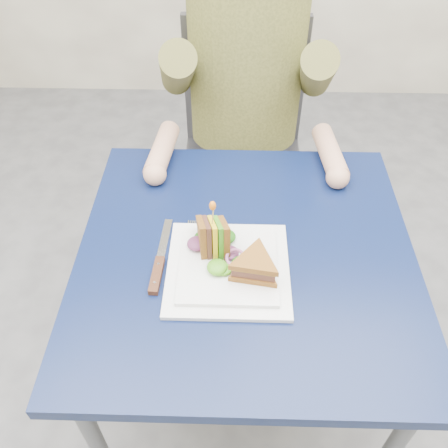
{
  "coord_description": "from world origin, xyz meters",
  "views": [
    {
      "loc": [
        -0.03,
        -0.7,
        1.52
      ],
      "look_at": [
        -0.05,
        -0.01,
        0.82
      ],
      "focal_mm": 38.0,
      "sensor_mm": 36.0,
      "label": 1
    }
  ],
  "objects_px": {
    "diner": "(247,49)",
    "knife": "(158,268)",
    "plate": "(228,267)",
    "sandwich_flat": "(255,266)",
    "table": "(245,273)",
    "fork": "(188,251)",
    "sandwich_upright": "(213,237)",
    "chair": "(243,136)"
  },
  "relations": [
    {
      "from": "diner",
      "to": "knife",
      "type": "relative_size",
      "value": 3.36
    },
    {
      "from": "diner",
      "to": "fork",
      "type": "bearing_deg",
      "value": -101.92
    },
    {
      "from": "chair",
      "to": "fork",
      "type": "bearing_deg",
      "value": -100.12
    },
    {
      "from": "sandwich_upright",
      "to": "knife",
      "type": "distance_m",
      "value": 0.14
    },
    {
      "from": "plate",
      "to": "knife",
      "type": "distance_m",
      "value": 0.15
    },
    {
      "from": "diner",
      "to": "sandwich_flat",
      "type": "relative_size",
      "value": 5.56
    },
    {
      "from": "diner",
      "to": "knife",
      "type": "distance_m",
      "value": 0.72
    },
    {
      "from": "chair",
      "to": "diner",
      "type": "xyz_separation_m",
      "value": [
        -0.0,
        -0.11,
        0.37
      ]
    },
    {
      "from": "table",
      "to": "fork",
      "type": "xyz_separation_m",
      "value": [
        -0.13,
        -0.01,
        0.08
      ]
    },
    {
      "from": "sandwich_upright",
      "to": "knife",
      "type": "height_order",
      "value": "sandwich_upright"
    },
    {
      "from": "diner",
      "to": "knife",
      "type": "bearing_deg",
      "value": -105.79
    },
    {
      "from": "sandwich_flat",
      "to": "sandwich_upright",
      "type": "distance_m",
      "value": 0.11
    },
    {
      "from": "table",
      "to": "diner",
      "type": "relative_size",
      "value": 1.01
    },
    {
      "from": "diner",
      "to": "plate",
      "type": "height_order",
      "value": "diner"
    },
    {
      "from": "diner",
      "to": "sandwich_upright",
      "type": "height_order",
      "value": "diner"
    },
    {
      "from": "plate",
      "to": "fork",
      "type": "height_order",
      "value": "plate"
    },
    {
      "from": "table",
      "to": "chair",
      "type": "height_order",
      "value": "chair"
    },
    {
      "from": "sandwich_flat",
      "to": "sandwich_upright",
      "type": "bearing_deg",
      "value": 141.39
    },
    {
      "from": "diner",
      "to": "plate",
      "type": "xyz_separation_m",
      "value": [
        -0.04,
        -0.66,
        -0.18
      ]
    },
    {
      "from": "diner",
      "to": "knife",
      "type": "xyz_separation_m",
      "value": [
        -0.19,
        -0.67,
        -0.18
      ]
    },
    {
      "from": "diner",
      "to": "knife",
      "type": "height_order",
      "value": "diner"
    },
    {
      "from": "plate",
      "to": "sandwich_flat",
      "type": "bearing_deg",
      "value": -24.44
    },
    {
      "from": "sandwich_flat",
      "to": "fork",
      "type": "bearing_deg",
      "value": 152.28
    },
    {
      "from": "table",
      "to": "chair",
      "type": "distance_m",
      "value": 0.73
    },
    {
      "from": "table",
      "to": "sandwich_upright",
      "type": "xyz_separation_m",
      "value": [
        -0.07,
        -0.01,
        0.13
      ]
    },
    {
      "from": "plate",
      "to": "fork",
      "type": "xyz_separation_m",
      "value": [
        -0.09,
        0.05,
        -0.01
      ]
    },
    {
      "from": "knife",
      "to": "table",
      "type": "bearing_deg",
      "value": 17.89
    },
    {
      "from": "table",
      "to": "sandwich_flat",
      "type": "distance_m",
      "value": 0.15
    },
    {
      "from": "table",
      "to": "chair",
      "type": "relative_size",
      "value": 0.81
    },
    {
      "from": "fork",
      "to": "table",
      "type": "bearing_deg",
      "value": 2.69
    },
    {
      "from": "knife",
      "to": "chair",
      "type": "bearing_deg",
      "value": 76.39
    },
    {
      "from": "sandwich_flat",
      "to": "chair",
      "type": "bearing_deg",
      "value": 91.12
    },
    {
      "from": "plate",
      "to": "fork",
      "type": "bearing_deg",
      "value": 150.36
    },
    {
      "from": "diner",
      "to": "chair",
      "type": "bearing_deg",
      "value": 90.0
    },
    {
      "from": "table",
      "to": "fork",
      "type": "height_order",
      "value": "fork"
    },
    {
      "from": "plate",
      "to": "sandwich_flat",
      "type": "distance_m",
      "value": 0.07
    },
    {
      "from": "plate",
      "to": "fork",
      "type": "relative_size",
      "value": 1.45
    },
    {
      "from": "chair",
      "to": "fork",
      "type": "distance_m",
      "value": 0.76
    },
    {
      "from": "table",
      "to": "plate",
      "type": "distance_m",
      "value": 0.11
    },
    {
      "from": "sandwich_upright",
      "to": "fork",
      "type": "distance_m",
      "value": 0.08
    },
    {
      "from": "table",
      "to": "knife",
      "type": "height_order",
      "value": "knife"
    },
    {
      "from": "diner",
      "to": "fork",
      "type": "height_order",
      "value": "diner"
    }
  ]
}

